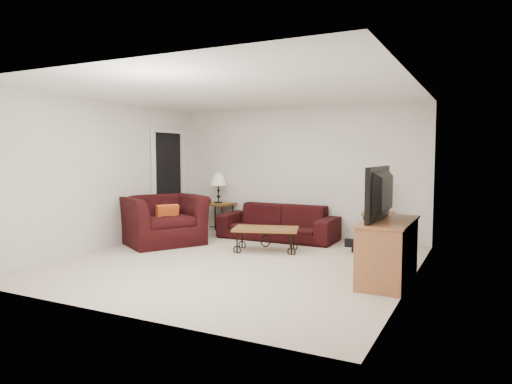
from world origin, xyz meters
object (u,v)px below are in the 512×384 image
lamp_left (218,188)px  lamp_right (379,196)px  side_table_right (378,229)px  tv_stand (388,251)px  coffee_table (266,240)px  armchair (162,220)px  sofa (278,222)px  television (388,193)px  backpack (353,240)px  side_table_left (219,218)px

lamp_left → lamp_right: size_ratio=1.03×
side_table_right → tv_stand: size_ratio=0.46×
coffee_table → armchair: armchair is taller
sofa → armchair: size_ratio=1.67×
television → backpack: (-0.82, 1.53, -0.90)m
armchair → side_table_left: bearing=21.0°
side_table_right → tv_stand: (0.59, -2.25, 0.09)m
side_table_right → television: (0.57, -2.25, 0.82)m
sofa → side_table_left: bearing=172.8°
coffee_table → television: 2.52m
lamp_left → backpack: size_ratio=1.43×
sofa → coffee_table: sofa is taller
lamp_right → tv_stand: lamp_right is taller
tv_stand → lamp_left: bearing=149.7°
lamp_left → backpack: bearing=-13.4°
sofa → armchair: armchair is taller
coffee_table → television: television is taller
lamp_left → tv_stand: lamp_left is taller
side_table_left → armchair: bearing=-99.7°
lamp_right → coffee_table: bearing=-140.7°
television → side_table_left: bearing=-120.4°
side_table_left → lamp_left: 0.61m
lamp_left → backpack: 3.17m
sofa → lamp_right: (1.84, 0.18, 0.56)m
sofa → backpack: (1.59, -0.54, -0.11)m
side_table_right → lamp_right: 0.59m
lamp_left → coffee_table: 2.24m
lamp_left → tv_stand: (3.85, -2.25, -0.52)m
lamp_left → television: (3.83, -2.25, 0.20)m
side_table_right → lamp_right: (0.00, 0.00, 0.59)m
lamp_left → armchair: 1.61m
side_table_left → lamp_left: (0.00, 0.00, 0.61)m
sofa → lamp_left: (-1.42, 0.18, 0.59)m
lamp_left → armchair: (-0.26, -1.51, -0.48)m
lamp_right → television: bearing=-75.7°
television → backpack: bearing=-151.8°
sofa → side_table_right: size_ratio=3.75×
sofa → lamp_right: lamp_right is taller
side_table_right → backpack: size_ratio=1.39×
side_table_left → side_table_right: side_table_left is taller
side_table_right → armchair: 3.83m
sofa → side_table_right: bearing=5.6°
lamp_right → armchair: size_ratio=0.44×
backpack → lamp_left: bearing=168.3°
side_table_left → tv_stand: tv_stand is taller
lamp_right → television: television is taller
side_table_right → tv_stand: tv_stand is taller
sofa → side_table_left: (-1.42, 0.18, -0.02)m
sofa → armchair: 2.14m
lamp_right → television: 2.33m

